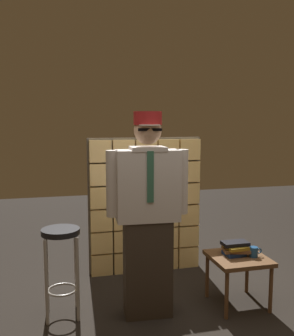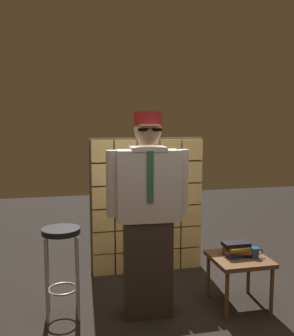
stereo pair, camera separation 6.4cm
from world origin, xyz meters
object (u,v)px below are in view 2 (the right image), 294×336
(side_table, at_px, (239,263))
(coffee_mug, at_px, (255,253))
(book_stack, at_px, (236,249))
(bar_stool, at_px, (62,251))
(standing_person, at_px, (148,212))

(side_table, xyz_separation_m, coffee_mug, (0.13, -0.05, 0.11))
(side_table, bearing_deg, book_stack, 110.52)
(bar_stool, distance_m, coffee_mug, 1.79)
(standing_person, height_order, book_stack, standing_person)
(bar_stool, distance_m, side_table, 1.66)
(side_table, distance_m, coffee_mug, 0.18)
(standing_person, height_order, side_table, standing_person)
(standing_person, distance_m, book_stack, 0.96)
(standing_person, relative_size, side_table, 3.54)
(bar_stool, xyz_separation_m, book_stack, (1.62, -0.15, -0.05))
(side_table, bearing_deg, bar_stool, 173.21)
(standing_person, height_order, bar_stool, standing_person)
(book_stack, relative_size, coffee_mug, 2.18)
(bar_stool, distance_m, book_stack, 1.63)
(bar_stool, bearing_deg, standing_person, -12.75)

